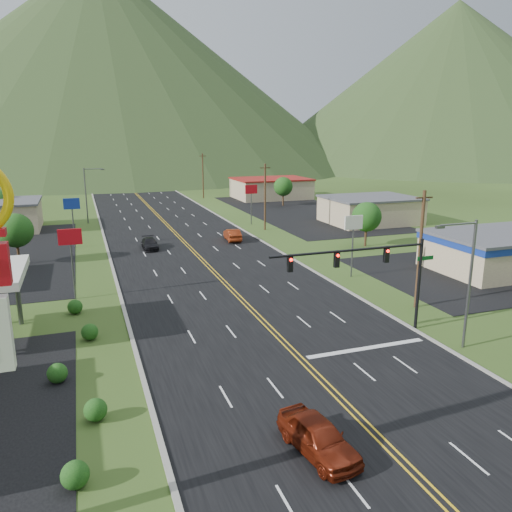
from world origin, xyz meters
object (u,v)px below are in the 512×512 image
object	(u,v)px
streetlight_west	(88,192)
car_dark_mid	(150,244)
streetlight_east	(467,276)
car_red_far	(232,235)
car_red_near	(318,437)
traffic_signal	(374,266)

from	to	relation	value
streetlight_west	car_dark_mid	bearing A→B (deg)	-73.26
streetlight_east	car_red_far	xyz separation A→B (m)	(-4.68, 39.02, -4.37)
streetlight_west	car_red_near	size ratio (longest dim) A/B	1.83
traffic_signal	car_red_far	size ratio (longest dim) A/B	2.67
car_dark_mid	car_red_far	bearing A→B (deg)	7.75
streetlight_east	car_red_far	world-z (taller)	streetlight_east
traffic_signal	car_red_near	bearing A→B (deg)	-130.98
car_dark_mid	traffic_signal	bearing A→B (deg)	-70.18
traffic_signal	streetlight_east	distance (m)	6.17
traffic_signal	streetlight_west	world-z (taller)	streetlight_west
streetlight_west	car_dark_mid	xyz separation A→B (m)	(6.71, -22.33, -4.51)
car_red_far	car_dark_mid	bearing A→B (deg)	12.09
traffic_signal	car_red_near	xyz separation A→B (m)	(-9.83, -11.31, -4.49)
car_dark_mid	car_red_far	size ratio (longest dim) A/B	0.95
streetlight_west	car_red_near	bearing A→B (deg)	-82.94
car_red_near	streetlight_west	bearing A→B (deg)	87.97
car_dark_mid	streetlight_west	bearing A→B (deg)	107.78
streetlight_east	streetlight_west	world-z (taller)	same
traffic_signal	streetlight_east	world-z (taller)	streetlight_east
traffic_signal	car_dark_mid	bearing A→B (deg)	108.77
streetlight_west	car_red_near	xyz separation A→B (m)	(8.33, -67.32, -4.34)
car_dark_mid	car_red_near	bearing A→B (deg)	-86.90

